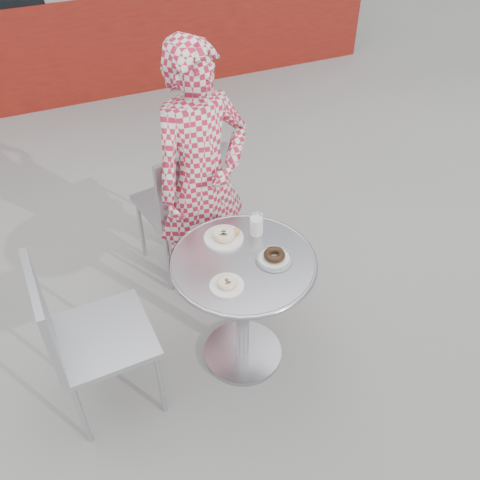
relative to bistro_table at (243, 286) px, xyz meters
name	(u,v)px	position (x,y,z in m)	size (l,w,h in m)	color
ground	(243,358)	(-0.01, -0.03, -0.57)	(60.00, 60.00, 0.00)	gray
bistro_table	(243,286)	(0.00, 0.00, 0.00)	(0.74, 0.74, 0.75)	#BBBBC0
chair_far	(182,229)	(-0.06, 0.88, -0.27)	(0.54, 0.54, 0.98)	#ACAFB4
chair_left	(107,362)	(-0.75, 0.02, -0.27)	(0.49, 0.49, 0.98)	#ACAFB4
seated_person	(202,180)	(0.02, 0.64, 0.25)	(0.60, 0.39, 1.64)	#B31B35
plate_far	(224,236)	(-0.02, 0.19, 0.20)	(0.21, 0.21, 0.05)	white
plate_near	(227,284)	(-0.14, -0.13, 0.20)	(0.16, 0.16, 0.04)	white
plate_checker	(274,257)	(0.14, -0.05, 0.20)	(0.19, 0.19, 0.05)	white
milk_cup	(256,225)	(0.14, 0.16, 0.24)	(0.08, 0.08, 0.12)	white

